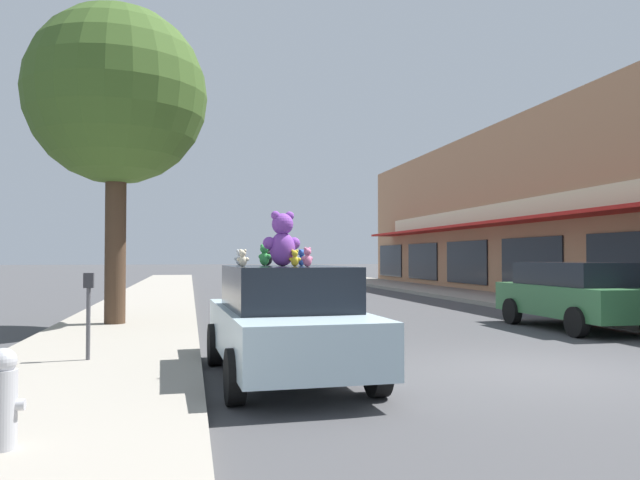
{
  "coord_description": "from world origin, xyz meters",
  "views": [
    {
      "loc": [
        -4.93,
        -8.2,
        1.65
      ],
      "look_at": [
        -3.02,
        0.94,
        1.91
      ],
      "focal_mm": 35.0,
      "sensor_mm": 36.0,
      "label": 1
    }
  ],
  "objects_px": {
    "teddy_bear_green": "(264,255)",
    "teddy_bear_white": "(240,258)",
    "teddy_bear_blue": "(301,258)",
    "street_tree": "(117,97)",
    "plush_art_car": "(286,320)",
    "teddy_bear_giant": "(282,240)",
    "teddy_bear_pink": "(307,257)",
    "teddy_bear_cream": "(243,258)",
    "teddy_bear_yellow": "(295,258)",
    "fire_hydrant": "(2,399)",
    "teddy_bear_black": "(267,253)",
    "parking_meter": "(88,304)",
    "parked_car_far_center": "(577,293)"
  },
  "relations": [
    {
      "from": "street_tree",
      "to": "teddy_bear_pink",
      "type": "bearing_deg",
      "value": -65.92
    },
    {
      "from": "teddy_bear_blue",
      "to": "fire_hydrant",
      "type": "xyz_separation_m",
      "value": [
        -2.96,
        -3.23,
        -1.1
      ]
    },
    {
      "from": "teddy_bear_cream",
      "to": "street_tree",
      "type": "height_order",
      "value": "street_tree"
    },
    {
      "from": "teddy_bear_green",
      "to": "teddy_bear_pink",
      "type": "height_order",
      "value": "teddy_bear_green"
    },
    {
      "from": "teddy_bear_black",
      "to": "teddy_bear_yellow",
      "type": "bearing_deg",
      "value": 172.16
    },
    {
      "from": "teddy_bear_cream",
      "to": "street_tree",
      "type": "relative_size",
      "value": 0.03
    },
    {
      "from": "fire_hydrant",
      "to": "teddy_bear_pink",
      "type": "bearing_deg",
      "value": 40.53
    },
    {
      "from": "plush_art_car",
      "to": "teddy_bear_black",
      "type": "height_order",
      "value": "teddy_bear_black"
    },
    {
      "from": "fire_hydrant",
      "to": "teddy_bear_yellow",
      "type": "bearing_deg",
      "value": 45.77
    },
    {
      "from": "teddy_bear_cream",
      "to": "teddy_bear_blue",
      "type": "bearing_deg",
      "value": -134.08
    },
    {
      "from": "teddy_bear_giant",
      "to": "teddy_bear_pink",
      "type": "bearing_deg",
      "value": 98.16
    },
    {
      "from": "teddy_bear_white",
      "to": "teddy_bear_cream",
      "type": "xyz_separation_m",
      "value": [
        -0.05,
        -1.2,
        -0.0
      ]
    },
    {
      "from": "plush_art_car",
      "to": "teddy_bear_green",
      "type": "distance_m",
      "value": 1.08
    },
    {
      "from": "teddy_bear_pink",
      "to": "parked_car_far_center",
      "type": "bearing_deg",
      "value": -177.04
    },
    {
      "from": "teddy_bear_pink",
      "to": "fire_hydrant",
      "type": "distance_m",
      "value": 3.97
    },
    {
      "from": "parked_car_far_center",
      "to": "fire_hydrant",
      "type": "relative_size",
      "value": 5.33
    },
    {
      "from": "teddy_bear_green",
      "to": "street_tree",
      "type": "bearing_deg",
      "value": -15.26
    },
    {
      "from": "teddy_bear_giant",
      "to": "teddy_bear_black",
      "type": "distance_m",
      "value": 0.85
    },
    {
      "from": "teddy_bear_blue",
      "to": "fire_hydrant",
      "type": "height_order",
      "value": "teddy_bear_blue"
    },
    {
      "from": "teddy_bear_green",
      "to": "street_tree",
      "type": "distance_m",
      "value": 7.36
    },
    {
      "from": "plush_art_car",
      "to": "teddy_bear_giant",
      "type": "distance_m",
      "value": 1.09
    },
    {
      "from": "teddy_bear_giant",
      "to": "fire_hydrant",
      "type": "height_order",
      "value": "teddy_bear_giant"
    },
    {
      "from": "teddy_bear_blue",
      "to": "street_tree",
      "type": "relative_size",
      "value": 0.03
    },
    {
      "from": "teddy_bear_pink",
      "to": "parking_meter",
      "type": "distance_m",
      "value": 3.53
    },
    {
      "from": "teddy_bear_green",
      "to": "teddy_bear_white",
      "type": "bearing_deg",
      "value": 2.58
    },
    {
      "from": "teddy_bear_white",
      "to": "teddy_bear_pink",
      "type": "bearing_deg",
      "value": 102.21
    },
    {
      "from": "teddy_bear_pink",
      "to": "street_tree",
      "type": "xyz_separation_m",
      "value": [
        -3.12,
        6.98,
        3.67
      ]
    },
    {
      "from": "plush_art_car",
      "to": "teddy_bear_pink",
      "type": "xyz_separation_m",
      "value": [
        0.18,
        -0.59,
        0.85
      ]
    },
    {
      "from": "plush_art_car",
      "to": "teddy_bear_pink",
      "type": "bearing_deg",
      "value": -75.08
    },
    {
      "from": "teddy_bear_giant",
      "to": "teddy_bear_blue",
      "type": "bearing_deg",
      "value": -160.43
    },
    {
      "from": "teddy_bear_white",
      "to": "teddy_bear_pink",
      "type": "xyz_separation_m",
      "value": [
        0.74,
        -1.53,
        0.01
      ]
    },
    {
      "from": "teddy_bear_blue",
      "to": "parked_car_far_center",
      "type": "bearing_deg",
      "value": 159.32
    },
    {
      "from": "teddy_bear_yellow",
      "to": "teddy_bear_blue",
      "type": "bearing_deg",
      "value": -96.21
    },
    {
      "from": "street_tree",
      "to": "teddy_bear_white",
      "type": "bearing_deg",
      "value": -66.38
    },
    {
      "from": "teddy_bear_cream",
      "to": "parking_meter",
      "type": "xyz_separation_m",
      "value": [
        -2.13,
        1.53,
        -0.68
      ]
    },
    {
      "from": "plush_art_car",
      "to": "fire_hydrant",
      "type": "distance_m",
      "value": 4.1
    },
    {
      "from": "teddy_bear_giant",
      "to": "teddy_bear_green",
      "type": "bearing_deg",
      "value": -91.63
    },
    {
      "from": "teddy_bear_black",
      "to": "parking_meter",
      "type": "height_order",
      "value": "teddy_bear_black"
    },
    {
      "from": "teddy_bear_white",
      "to": "parking_meter",
      "type": "bearing_deg",
      "value": -22.0
    },
    {
      "from": "teddy_bear_green",
      "to": "street_tree",
      "type": "height_order",
      "value": "street_tree"
    },
    {
      "from": "teddy_bear_yellow",
      "to": "teddy_bear_pink",
      "type": "bearing_deg",
      "value": 120.1
    },
    {
      "from": "parked_car_far_center",
      "to": "street_tree",
      "type": "height_order",
      "value": "street_tree"
    },
    {
      "from": "teddy_bear_giant",
      "to": "teddy_bear_yellow",
      "type": "bearing_deg",
      "value": 122.29
    },
    {
      "from": "teddy_bear_white",
      "to": "fire_hydrant",
      "type": "bearing_deg",
      "value": 48.21
    },
    {
      "from": "plush_art_car",
      "to": "teddy_bear_white",
      "type": "height_order",
      "value": "teddy_bear_white"
    },
    {
      "from": "teddy_bear_blue",
      "to": "parked_car_far_center",
      "type": "distance_m",
      "value": 8.33
    },
    {
      "from": "teddy_bear_cream",
      "to": "teddy_bear_pink",
      "type": "relative_size",
      "value": 0.91
    },
    {
      "from": "teddy_bear_yellow",
      "to": "fire_hydrant",
      "type": "bearing_deg",
      "value": 62.89
    },
    {
      "from": "teddy_bear_giant",
      "to": "fire_hydrant",
      "type": "distance_m",
      "value": 4.24
    },
    {
      "from": "teddy_bear_green",
      "to": "fire_hydrant",
      "type": "bearing_deg",
      "value": 105.47
    }
  ]
}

